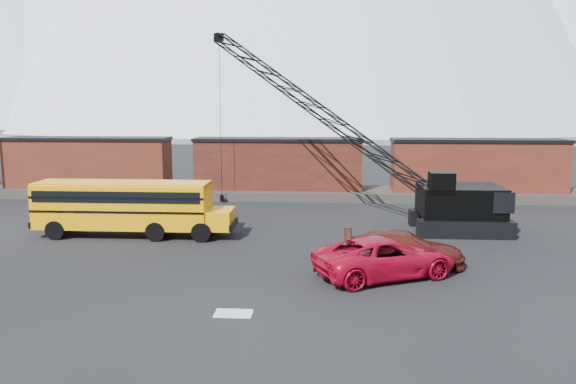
% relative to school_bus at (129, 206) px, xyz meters
% --- Properties ---
extents(ground, '(160.00, 160.00, 0.00)m').
position_rel_school_bus_xyz_m(ground, '(7.50, -7.74, -1.79)').
color(ground, black).
rests_on(ground, ground).
extents(gravel_berm, '(120.00, 5.00, 0.70)m').
position_rel_school_bus_xyz_m(gravel_berm, '(7.50, 14.26, -1.44)').
color(gravel_berm, '#443E38').
rests_on(gravel_berm, ground).
extents(boxcar_west_near, '(13.70, 3.10, 4.17)m').
position_rel_school_bus_xyz_m(boxcar_west_near, '(-8.50, 14.26, 0.97)').
color(boxcar_west_near, '#481D14').
rests_on(boxcar_west_near, gravel_berm).
extents(boxcar_mid, '(13.70, 3.10, 4.17)m').
position_rel_school_bus_xyz_m(boxcar_mid, '(7.50, 14.26, 0.97)').
color(boxcar_mid, '#542017').
rests_on(boxcar_mid, gravel_berm).
extents(boxcar_east_near, '(13.70, 3.10, 4.17)m').
position_rel_school_bus_xyz_m(boxcar_east_near, '(23.50, 14.26, 0.97)').
color(boxcar_east_near, '#481D14').
rests_on(boxcar_east_near, gravel_berm).
extents(snow_patch, '(1.40, 0.90, 0.02)m').
position_rel_school_bus_xyz_m(snow_patch, '(8.00, -11.74, -1.78)').
color(snow_patch, silver).
rests_on(snow_patch, ground).
extents(school_bus, '(11.65, 2.65, 3.19)m').
position_rel_school_bus_xyz_m(school_bus, '(0.00, 0.00, 0.00)').
color(school_bus, orange).
rests_on(school_bus, ground).
extents(red_pickup, '(7.10, 5.41, 1.79)m').
position_rel_school_bus_xyz_m(red_pickup, '(14.05, -6.83, -0.90)').
color(red_pickup, '#B00823').
rests_on(red_pickup, ground).
extents(maroon_suv, '(5.76, 2.49, 1.65)m').
position_rel_school_bus_xyz_m(maroon_suv, '(15.10, -5.07, -0.97)').
color(maroon_suv, '#4D150D').
rests_on(maroon_suv, ground).
extents(crawler_crane, '(19.38, 11.43, 13.02)m').
position_rel_school_bus_xyz_m(crawler_crane, '(10.58, 6.91, 5.58)').
color(crawler_crane, black).
rests_on(crawler_crane, ground).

